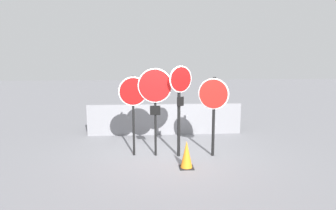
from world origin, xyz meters
TOP-DOWN VIEW (x-y plane):
  - ground_plane at (0.00, 0.00)m, footprint 40.00×40.00m
  - fence_back at (0.00, 2.20)m, footprint 5.13×0.12m
  - stop_sign_0 at (-0.95, 0.08)m, footprint 0.77×0.15m
  - stop_sign_1 at (-0.38, 0.02)m, footprint 0.90×0.16m
  - stop_sign_2 at (0.27, -0.06)m, footprint 0.61×0.36m
  - stop_sign_3 at (1.15, -0.09)m, footprint 0.74×0.39m
  - traffic_cone_0 at (0.35, -0.91)m, footprint 0.35×0.35m

SIDE VIEW (x-z plane):
  - ground_plane at x=0.00m, z-range 0.00..0.00m
  - traffic_cone_0 at x=0.35m, z-range 0.00..0.68m
  - fence_back at x=0.00m, z-range 0.00..1.04m
  - stop_sign_3 at x=1.15m, z-range 0.45..2.58m
  - stop_sign_0 at x=-0.95m, z-range 0.53..2.69m
  - stop_sign_2 at x=0.27m, z-range 0.47..2.91m
  - stop_sign_1 at x=-0.38m, z-range 0.57..2.94m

